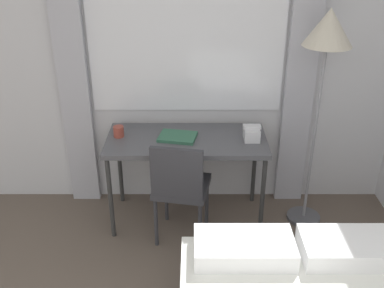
{
  "coord_description": "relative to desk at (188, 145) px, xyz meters",
  "views": [
    {
      "loc": [
        0.13,
        -0.49,
        2.29
      ],
      "look_at": [
        0.12,
        2.27,
        0.9
      ],
      "focal_mm": 42.0,
      "sensor_mm": 36.0,
      "label": 1
    }
  ],
  "objects": [
    {
      "name": "desk",
      "position": [
        0.0,
        0.0,
        0.0
      ],
      "size": [
        1.25,
        0.59,
        0.75
      ],
      "color": "#4C4C51",
      "rests_on": "ground_plane"
    },
    {
      "name": "telephone",
      "position": [
        0.51,
        -0.01,
        0.11
      ],
      "size": [
        0.14,
        0.17,
        0.12
      ],
      "color": "silver",
      "rests_on": "desk"
    },
    {
      "name": "mug",
      "position": [
        -0.53,
        0.03,
        0.1
      ],
      "size": [
        0.08,
        0.08,
        0.09
      ],
      "color": "#993F33",
      "rests_on": "desk"
    },
    {
      "name": "standing_lamp",
      "position": [
        0.99,
        -0.02,
        0.81
      ],
      "size": [
        0.35,
        0.35,
        1.75
      ],
      "color": "#4C4C51",
      "rests_on": "ground_plane"
    },
    {
      "name": "book",
      "position": [
        -0.07,
        0.0,
        0.07
      ],
      "size": [
        0.32,
        0.26,
        0.02
      ],
      "rotation": [
        0.0,
        0.0,
        -0.19
      ],
      "color": "#33664C",
      "rests_on": "desk"
    },
    {
      "name": "wall_back_with_window",
      "position": [
        -0.07,
        0.37,
        0.67
      ],
      "size": [
        4.66,
        0.13,
        2.7
      ],
      "color": "silver",
      "rests_on": "ground_plane"
    },
    {
      "name": "desk_chair",
      "position": [
        -0.05,
        -0.3,
        -0.18
      ],
      "size": [
        0.47,
        0.47,
        0.87
      ],
      "rotation": [
        0.0,
        0.0,
        -0.18
      ],
      "color": "#333338",
      "rests_on": "ground_plane"
    }
  ]
}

